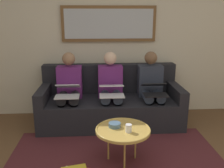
# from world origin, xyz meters

# --- Properties ---
(wall_rear) EXTENTS (6.00, 0.12, 2.60)m
(wall_rear) POSITION_xyz_m (0.00, -2.60, 1.30)
(wall_rear) COLOR beige
(wall_rear) RESTS_ON ground_plane
(area_rug) EXTENTS (2.60, 1.80, 0.01)m
(area_rug) POSITION_xyz_m (0.00, -0.85, 0.00)
(area_rug) COLOR #4C1E23
(area_rug) RESTS_ON ground_plane
(couch) EXTENTS (2.20, 0.90, 0.90)m
(couch) POSITION_xyz_m (0.00, -2.12, 0.31)
(couch) COLOR black
(couch) RESTS_ON ground_plane
(framed_mirror) EXTENTS (1.55, 0.05, 0.57)m
(framed_mirror) POSITION_xyz_m (0.00, -2.51, 1.55)
(framed_mirror) COLOR brown
(coffee_table) EXTENTS (0.63, 0.63, 0.45)m
(coffee_table) POSITION_xyz_m (-0.07, -0.90, 0.43)
(coffee_table) COLOR tan
(coffee_table) RESTS_ON ground_plane
(cup) EXTENTS (0.07, 0.07, 0.09)m
(cup) POSITION_xyz_m (-0.13, -0.83, 0.48)
(cup) COLOR silver
(cup) RESTS_ON coffee_table
(bowl) EXTENTS (0.14, 0.14, 0.05)m
(bowl) POSITION_xyz_m (0.02, -0.97, 0.46)
(bowl) COLOR slate
(bowl) RESTS_ON coffee_table
(person_left) EXTENTS (0.38, 0.58, 1.14)m
(person_left) POSITION_xyz_m (-0.64, -2.05, 0.61)
(person_left) COLOR #2D3342
(person_left) RESTS_ON couch
(laptop_black) EXTENTS (0.35, 0.38, 0.17)m
(laptop_black) POSITION_xyz_m (-0.64, -1.82, 0.63)
(laptop_black) COLOR black
(person_middle) EXTENTS (0.38, 0.58, 1.14)m
(person_middle) POSITION_xyz_m (0.00, -2.05, 0.61)
(person_middle) COLOR #66236B
(person_middle) RESTS_ON couch
(laptop_white) EXTENTS (0.36, 0.35, 0.15)m
(laptop_white) POSITION_xyz_m (0.00, -1.80, 0.63)
(laptop_white) COLOR white
(person_right) EXTENTS (0.38, 0.58, 1.14)m
(person_right) POSITION_xyz_m (0.64, -2.05, 0.61)
(person_right) COLOR #66236B
(person_right) RESTS_ON couch
(laptop_silver) EXTENTS (0.35, 0.38, 0.17)m
(laptop_silver) POSITION_xyz_m (0.64, -1.82, 0.63)
(laptop_silver) COLOR silver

